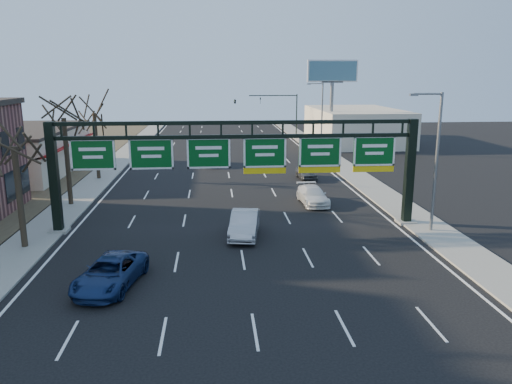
{
  "coord_description": "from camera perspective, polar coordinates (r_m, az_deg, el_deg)",
  "views": [
    {
      "loc": [
        -1.52,
        -24.16,
        10.09
      ],
      "look_at": [
        0.98,
        4.79,
        3.2
      ],
      "focal_mm": 35.0,
      "sensor_mm": 36.0,
      "label": 1
    }
  ],
  "objects": [
    {
      "name": "car_grey_far",
      "position": [
        49.3,
        5.76,
        2.25
      ],
      "size": [
        1.73,
        3.98,
        1.33
      ],
      "primitive_type": "imported",
      "rotation": [
        0.0,
        0.0,
        0.04
      ],
      "color": "#3C3E41",
      "rests_on": "ground"
    },
    {
      "name": "car_blue_suv",
      "position": [
        25.43,
        -16.31,
        -8.85
      ],
      "size": [
        3.4,
        5.55,
        1.44
      ],
      "primitive_type": "imported",
      "rotation": [
        0.0,
        0.0,
        -0.21
      ],
      "color": "navy",
      "rests_on": "ground"
    },
    {
      "name": "building_right_distant",
      "position": [
        77.59,
        11.29,
        7.47
      ],
      "size": [
        12.0,
        20.0,
        5.0
      ],
      "primitive_type": "cube",
      "color": "beige",
      "rests_on": "ground"
    },
    {
      "name": "billboard_right",
      "position": [
        71.1,
        8.71,
        12.36
      ],
      "size": [
        7.0,
        0.5,
        12.0
      ],
      "color": "slate",
      "rests_on": "ground"
    },
    {
      "name": "car_silver_sedan",
      "position": [
        31.79,
        -1.33,
        -3.67
      ],
      "size": [
        2.37,
        5.01,
        1.59
      ],
      "primitive_type": "imported",
      "rotation": [
        0.0,
        0.0,
        -0.15
      ],
      "color": "#AAA9AE",
      "rests_on": "ground"
    },
    {
      "name": "sidewalk_right",
      "position": [
        47.49,
        12.74,
        0.81
      ],
      "size": [
        3.0,
        120.0,
        0.12
      ],
      "primitive_type": "cube",
      "color": "gray",
      "rests_on": "ground"
    },
    {
      "name": "tree_mid",
      "position": [
        40.81,
        -21.26,
        9.31
      ],
      "size": [
        3.6,
        3.6,
        9.24
      ],
      "color": "#2C2218",
      "rests_on": "sidewalk_left"
    },
    {
      "name": "cream_strip",
      "position": [
        57.31,
        -25.34,
        4.3
      ],
      "size": [
        10.9,
        18.4,
        4.7
      ],
      "color": "beige",
      "rests_on": "ground"
    },
    {
      "name": "streetlight_far",
      "position": [
        65.86,
        7.44,
        8.86
      ],
      "size": [
        2.15,
        0.22,
        9.0
      ],
      "color": "slate",
      "rests_on": "sidewalk_right"
    },
    {
      "name": "car_silver_distant",
      "position": [
        56.66,
        -4.88,
        3.76
      ],
      "size": [
        1.61,
        4.36,
        1.42
      ],
      "primitive_type": "imported",
      "rotation": [
        0.0,
        0.0,
        -0.02
      ],
      "color": "#A8A9AD",
      "rests_on": "ground"
    },
    {
      "name": "lane_markings",
      "position": [
        45.32,
        -2.88,
        0.46
      ],
      "size": [
        21.6,
        120.0,
        0.01
      ],
      "primitive_type": "cube",
      "color": "white",
      "rests_on": "ground"
    },
    {
      "name": "sidewalk_left",
      "position": [
        46.67,
        -18.79,
        0.2
      ],
      "size": [
        3.0,
        120.0,
        0.12
      ],
      "primitive_type": "cube",
      "color": "gray",
      "rests_on": "ground"
    },
    {
      "name": "tree_gantry",
      "position": [
        31.4,
        -26.13,
        6.55
      ],
      "size": [
        3.6,
        3.6,
        8.48
      ],
      "color": "#2C2218",
      "rests_on": "sidewalk_left"
    },
    {
      "name": "ground",
      "position": [
        26.22,
        -1.24,
        -9.29
      ],
      "size": [
        160.0,
        160.0,
        0.0
      ],
      "primitive_type": "plane",
      "color": "black",
      "rests_on": "ground"
    },
    {
      "name": "car_white_wagon",
      "position": [
        39.92,
        6.5,
        -0.38
      ],
      "size": [
        2.17,
        4.81,
        1.37
      ],
      "primitive_type": "imported",
      "rotation": [
        0.0,
        0.0,
        0.05
      ],
      "color": "white",
      "rests_on": "ground"
    },
    {
      "name": "streetlight_near",
      "position": [
        33.62,
        19.77,
        3.99
      ],
      "size": [
        2.15,
        0.22,
        9.0
      ],
      "color": "slate",
      "rests_on": "sidewalk_right"
    },
    {
      "name": "sign_gantry",
      "position": [
        32.66,
        -1.91,
        3.71
      ],
      "size": [
        24.6,
        1.2,
        7.2
      ],
      "color": "black",
      "rests_on": "ground"
    },
    {
      "name": "traffic_signal_mast",
      "position": [
        79.62,
        0.28,
        10.03
      ],
      "size": [
        10.16,
        0.54,
        7.0
      ],
      "color": "black",
      "rests_on": "ground"
    },
    {
      "name": "tree_far",
      "position": [
        50.5,
        -18.1,
        9.73
      ],
      "size": [
        3.6,
        3.6,
        8.86
      ],
      "color": "#2C2218",
      "rests_on": "sidewalk_left"
    }
  ]
}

